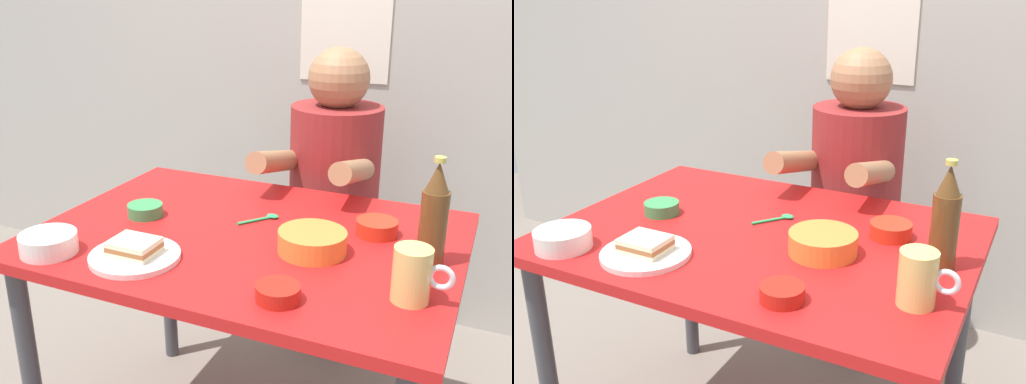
% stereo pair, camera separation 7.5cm
% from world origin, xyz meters
% --- Properties ---
extents(wall_back, '(4.40, 0.09, 2.60)m').
position_xyz_m(wall_back, '(-0.00, 1.05, 1.30)').
color(wall_back, '#ADA89E').
rests_on(wall_back, ground).
extents(dining_table, '(1.10, 0.80, 0.74)m').
position_xyz_m(dining_table, '(0.00, 0.00, 0.65)').
color(dining_table, red).
rests_on(dining_table, ground).
extents(stool, '(0.34, 0.34, 0.45)m').
position_xyz_m(stool, '(0.05, 0.63, 0.35)').
color(stool, '#4C4C51').
rests_on(stool, ground).
extents(person_seated, '(0.33, 0.56, 0.72)m').
position_xyz_m(person_seated, '(0.05, 0.62, 0.77)').
color(person_seated, maroon).
rests_on(person_seated, stool).
extents(plate_orange, '(0.22, 0.22, 0.01)m').
position_xyz_m(plate_orange, '(-0.18, -0.25, 0.75)').
color(plate_orange, silver).
rests_on(plate_orange, dining_table).
extents(sandwich, '(0.11, 0.09, 0.04)m').
position_xyz_m(sandwich, '(-0.18, -0.25, 0.77)').
color(sandwich, beige).
rests_on(sandwich, plate_orange).
extents(beer_mug, '(0.13, 0.08, 0.12)m').
position_xyz_m(beer_mug, '(0.46, -0.18, 0.80)').
color(beer_mug, '#D1BC66').
rests_on(beer_mug, dining_table).
extents(beer_bottle, '(0.06, 0.06, 0.26)m').
position_xyz_m(beer_bottle, '(0.46, 0.02, 0.86)').
color(beer_bottle, '#593819').
rests_on(beer_bottle, dining_table).
extents(dip_bowl_green, '(0.10, 0.10, 0.03)m').
position_xyz_m(dip_bowl_green, '(-0.32, -0.01, 0.76)').
color(dip_bowl_green, '#388C4C').
rests_on(dip_bowl_green, dining_table).
extents(sauce_bowl_chili, '(0.11, 0.11, 0.04)m').
position_xyz_m(sauce_bowl_chili, '(0.31, 0.13, 0.76)').
color(sauce_bowl_chili, red).
rests_on(sauce_bowl_chili, dining_table).
extents(soup_bowl_orange, '(0.17, 0.17, 0.05)m').
position_xyz_m(soup_bowl_orange, '(0.19, -0.04, 0.77)').
color(soup_bowl_orange, orange).
rests_on(soup_bowl_orange, dining_table).
extents(sambal_bowl_red, '(0.10, 0.10, 0.03)m').
position_xyz_m(sambal_bowl_red, '(0.20, -0.29, 0.76)').
color(sambal_bowl_red, '#B21E14').
rests_on(sambal_bowl_red, dining_table).
extents(rice_bowl_white, '(0.14, 0.14, 0.05)m').
position_xyz_m(rice_bowl_white, '(-0.40, -0.31, 0.77)').
color(rice_bowl_white, silver).
rests_on(rice_bowl_white, dining_table).
extents(spoon, '(0.09, 0.10, 0.01)m').
position_xyz_m(spoon, '(0.00, 0.11, 0.75)').
color(spoon, '#26A559').
rests_on(spoon, dining_table).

